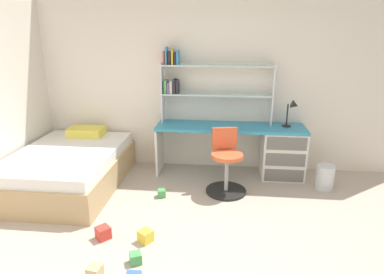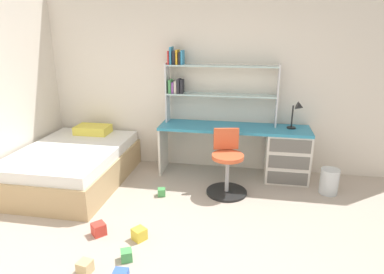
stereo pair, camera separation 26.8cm
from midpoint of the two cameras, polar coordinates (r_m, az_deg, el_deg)
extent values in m
cube|color=silver|center=(4.85, 1.17, 10.06)|extent=(5.89, 0.06, 2.68)
cube|color=teal|center=(4.66, 4.96, 1.68)|extent=(2.07, 0.52, 0.04)
cube|color=silver|center=(4.82, 13.76, -2.76)|extent=(0.58, 0.50, 0.69)
cube|color=silver|center=(4.90, -7.19, -2.05)|extent=(0.03, 0.47, 0.69)
cube|color=#64625E|center=(4.68, 13.93, -6.48)|extent=(0.52, 0.01, 0.17)
cube|color=#64625E|center=(4.59, 14.15, -3.87)|extent=(0.52, 0.01, 0.17)
cube|color=#64625E|center=(4.51, 14.37, -1.17)|extent=(0.52, 0.01, 0.17)
cube|color=silver|center=(4.81, -6.66, 7.54)|extent=(0.02, 0.22, 0.84)
cube|color=silver|center=(4.72, 12.04, 7.08)|extent=(0.02, 0.22, 0.84)
cube|color=silver|center=(4.70, 2.61, 7.29)|extent=(1.52, 0.22, 0.02)
cube|color=silver|center=(4.65, 2.68, 12.16)|extent=(1.52, 0.22, 0.02)
cube|color=#4CA559|center=(4.78, -6.13, 8.64)|extent=(0.04, 0.16, 0.19)
cube|color=purple|center=(4.78, -5.63, 8.43)|extent=(0.03, 0.14, 0.15)
cube|color=beige|center=(4.77, -5.15, 8.55)|extent=(0.04, 0.16, 0.17)
cube|color=#26262D|center=(4.76, -4.63, 8.71)|extent=(0.04, 0.18, 0.20)
cube|color=#26262D|center=(4.75, -4.12, 8.65)|extent=(0.03, 0.16, 0.19)
cube|color=red|center=(4.74, -6.39, 13.40)|extent=(0.02, 0.18, 0.18)
cube|color=#338CBF|center=(4.73, -6.04, 13.73)|extent=(0.02, 0.17, 0.24)
cube|color=#26262D|center=(4.72, -5.52, 13.40)|extent=(0.04, 0.13, 0.18)
cube|color=gold|center=(4.71, -4.98, 13.51)|extent=(0.03, 0.17, 0.20)
cube|color=#26262D|center=(4.71, -4.53, 13.32)|extent=(0.03, 0.15, 0.16)
cube|color=#338CBF|center=(4.70, -4.10, 13.48)|extent=(0.02, 0.17, 0.19)
cylinder|color=black|center=(4.76, 14.34, 1.86)|extent=(0.12, 0.12, 0.02)
cylinder|color=black|center=(4.72, 14.49, 3.71)|extent=(0.02, 0.02, 0.30)
cone|color=black|center=(4.65, 15.69, 5.31)|extent=(0.12, 0.11, 0.13)
cylinder|color=black|center=(4.37, 4.08, -9.23)|extent=(0.52, 0.52, 0.03)
cylinder|color=#A5A8AD|center=(4.27, 4.15, -6.55)|extent=(0.05, 0.05, 0.48)
cylinder|color=#D85933|center=(4.17, 4.23, -3.24)|extent=(0.40, 0.40, 0.05)
cube|color=#D85933|center=(4.27, 3.84, -0.18)|extent=(0.32, 0.11, 0.28)
cube|color=tan|center=(4.77, -21.89, -5.87)|extent=(1.30, 1.81, 0.37)
cube|color=white|center=(4.68, -22.24, -3.01)|extent=(1.24, 1.75, 0.14)
cube|color=#EAD84C|center=(5.19, -19.13, 0.86)|extent=(0.50, 0.32, 0.12)
cylinder|color=silver|center=(4.66, 20.35, -6.52)|extent=(0.23, 0.23, 0.33)
cube|color=gold|center=(3.47, -10.28, -16.44)|extent=(0.17, 0.17, 0.12)
cube|color=#479E51|center=(4.26, -7.07, -9.58)|extent=(0.12, 0.12, 0.10)
cube|color=tan|center=(3.17, -18.86, -21.15)|extent=(0.13, 0.13, 0.11)
cube|color=red|center=(3.61, -17.15, -15.49)|extent=(0.18, 0.18, 0.13)
cube|color=#479E51|center=(3.23, -12.15, -19.72)|extent=(0.13, 0.13, 0.10)
camera|label=1|loc=(0.13, -91.92, -0.62)|focal=31.05mm
camera|label=2|loc=(0.13, 88.08, 0.62)|focal=31.05mm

